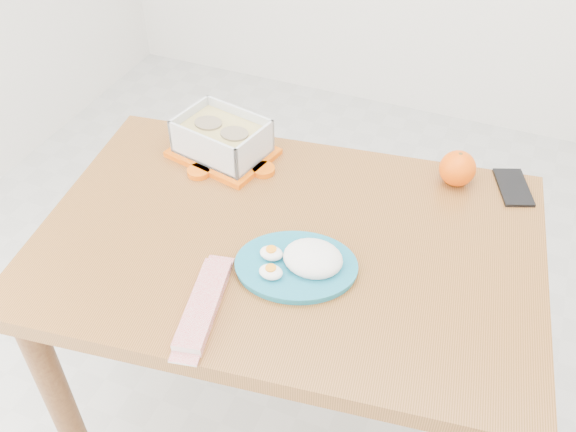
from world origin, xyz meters
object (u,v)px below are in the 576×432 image
at_px(dining_table, 288,278).
at_px(food_container, 222,139).
at_px(orange_fruit, 458,168).
at_px(rice_plate, 302,262).
at_px(smartphone, 513,187).

relative_size(dining_table, food_container, 4.31).
bearing_deg(orange_fruit, rice_plate, -120.20).
bearing_deg(food_container, orange_fruit, 23.16).
relative_size(food_container, smartphone, 1.99).
relative_size(orange_fruit, rice_plate, 0.28).
height_order(food_container, smartphone, food_container).
height_order(orange_fruit, smartphone, orange_fruit).
height_order(food_container, orange_fruit, food_container).
xyz_separation_m(food_container, rice_plate, (0.31, -0.28, -0.03)).
distance_m(dining_table, orange_fruit, 0.45).
relative_size(dining_table, rice_plate, 3.77).
xyz_separation_m(dining_table, smartphone, (0.41, 0.34, 0.12)).
relative_size(food_container, orange_fruit, 3.18).
height_order(food_container, rice_plate, food_container).
distance_m(dining_table, rice_plate, 0.17).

